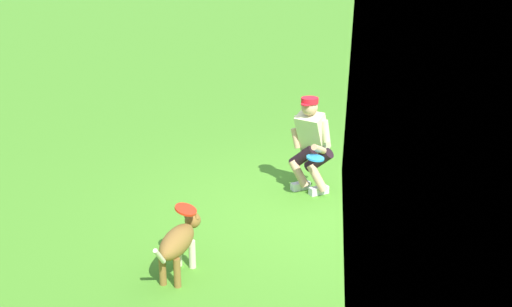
{
  "coord_description": "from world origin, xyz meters",
  "views": [
    {
      "loc": [
        4.22,
        5.97,
        3.26
      ],
      "look_at": [
        1.1,
        -0.09,
        0.9
      ],
      "focal_mm": 44.96,
      "sensor_mm": 36.0,
      "label": 1
    }
  ],
  "objects": [
    {
      "name": "person",
      "position": [
        -0.02,
        -0.71,
        0.7
      ],
      "size": [
        0.52,
        0.7,
        1.29
      ],
      "rotation": [
        0.0,
        0.0,
        0.49
      ],
      "color": "silver",
      "rests_on": "ground_plane"
    },
    {
      "name": "ground_plane",
      "position": [
        0.0,
        0.0,
        0.0
      ],
      "size": [
        60.0,
        60.0,
        0.0
      ],
      "primitive_type": "plane",
      "color": "#4B9027"
    },
    {
      "name": "frisbee_held",
      "position": [
        0.14,
        -0.35,
        0.61
      ],
      "size": [
        0.3,
        0.3,
        0.05
      ],
      "primitive_type": "cylinder",
      "rotation": [
        -0.11,
        0.03,
        1.1
      ],
      "color": "#2A91F2",
      "rests_on": "person"
    },
    {
      "name": "frisbee_flying",
      "position": [
        2.15,
        0.4,
        0.62
      ],
      "size": [
        0.24,
        0.23,
        0.12
      ],
      "primitive_type": "cylinder",
      "rotation": [
        0.21,
        0.24,
        3.12
      ],
      "color": "red"
    },
    {
      "name": "dog",
      "position": [
        2.28,
        0.53,
        0.36
      ],
      "size": [
        0.78,
        0.82,
        0.54
      ],
      "rotation": [
        0.0,
        0.0,
        3.96
      ],
      "color": "olive",
      "rests_on": "ground_plane"
    }
  ]
}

